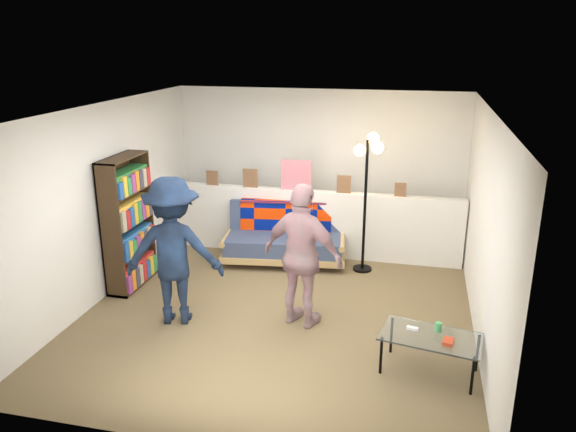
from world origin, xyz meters
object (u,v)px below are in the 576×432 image
object	(u,v)px
floor_lamp	(368,175)
person_right	(303,256)
person_left	(173,251)
bookshelf	(128,227)
coffee_table	(431,338)
futon_sofa	(286,238)

from	to	relation	value
floor_lamp	person_right	bearing A→B (deg)	-107.10
person_left	bookshelf	bearing A→B (deg)	-50.73
coffee_table	person_left	xyz separation A→B (m)	(-2.85, 0.44, 0.48)
futon_sofa	floor_lamp	world-z (taller)	floor_lamp
futon_sofa	person_left	bearing A→B (deg)	-111.70
bookshelf	floor_lamp	distance (m)	3.23
bookshelf	person_left	bearing A→B (deg)	-38.19
coffee_table	person_left	distance (m)	2.93
bookshelf	floor_lamp	xyz separation A→B (m)	(2.95, 1.20, 0.56)
futon_sofa	floor_lamp	size ratio (longest dim) A/B	0.96
bookshelf	person_right	world-z (taller)	bookshelf
person_left	person_right	xyz separation A→B (m)	(1.44, 0.24, -0.03)
person_left	floor_lamp	bearing A→B (deg)	-147.44
bookshelf	floor_lamp	bearing A→B (deg)	22.20
coffee_table	floor_lamp	bearing A→B (deg)	110.15
bookshelf	person_right	size ratio (longest dim) A/B	1.04
futon_sofa	coffee_table	bearing A→B (deg)	-50.44
futon_sofa	bookshelf	world-z (taller)	bookshelf
bookshelf	floor_lamp	world-z (taller)	floor_lamp
floor_lamp	bookshelf	bearing A→B (deg)	-157.80
person_left	futon_sofa	bearing A→B (deg)	-124.25
floor_lamp	person_left	size ratio (longest dim) A/B	1.13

